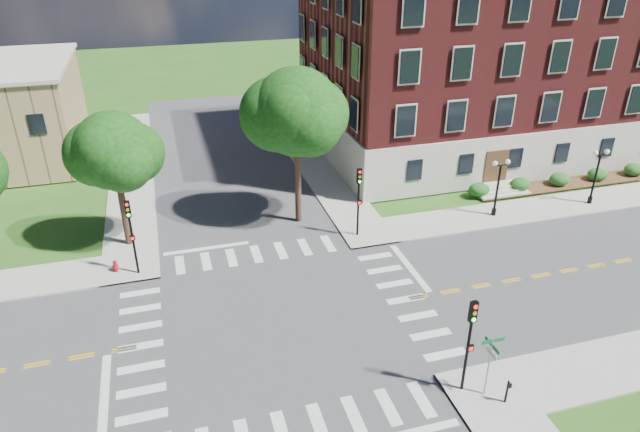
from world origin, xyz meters
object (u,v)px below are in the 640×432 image
object	(u,v)px
push_button_post	(507,391)
twin_lamp_west	(498,184)
twin_lamp_east	(596,173)
street_sign_pole	(491,356)
traffic_signal_ne	(359,194)
fire_hydrant	(115,266)
traffic_signal_nw	(131,228)
traffic_signal_se	(470,335)

from	to	relation	value
push_button_post	twin_lamp_west	bearing A→B (deg)	60.32
twin_lamp_east	street_sign_pole	xyz separation A→B (m)	(-17.83, -15.16, -0.21)
traffic_signal_ne	fire_hydrant	bearing A→B (deg)	-179.19
push_button_post	twin_lamp_east	bearing A→B (deg)	42.71
traffic_signal_nw	push_button_post	size ratio (longest dim) A/B	4.00
traffic_signal_nw	push_button_post	xyz separation A→B (m)	(15.48, -15.31, -2.39)
traffic_signal_se	street_sign_pole	world-z (taller)	traffic_signal_se
twin_lamp_east	fire_hydrant	bearing A→B (deg)	-179.99
traffic_signal_se	push_button_post	world-z (taller)	traffic_signal_se
twin_lamp_east	fire_hydrant	size ratio (longest dim) A/B	5.64
twin_lamp_east	fire_hydrant	distance (m)	34.04
street_sign_pole	traffic_signal_ne	bearing A→B (deg)	92.24
traffic_signal_se	twin_lamp_east	size ratio (longest dim) A/B	1.13
street_sign_pole	fire_hydrant	xyz separation A→B (m)	(-16.15, 15.15, -1.84)
traffic_signal_nw	twin_lamp_west	size ratio (longest dim) A/B	1.13
traffic_signal_ne	traffic_signal_nw	bearing A→B (deg)	-176.84
traffic_signal_se	fire_hydrant	bearing A→B (deg)	136.38
traffic_signal_se	traffic_signal_nw	size ratio (longest dim) A/B	1.00
traffic_signal_se	push_button_post	size ratio (longest dim) A/B	4.00
street_sign_pole	fire_hydrant	distance (m)	22.22
traffic_signal_nw	twin_lamp_west	distance (m)	24.70
traffic_signal_se	traffic_signal_nw	xyz separation A→B (m)	(-14.04, 14.05, 0.00)
traffic_signal_se	traffic_signal_nw	distance (m)	19.86
traffic_signal_nw	street_sign_pole	size ratio (longest dim) A/B	1.55
push_button_post	traffic_signal_ne	bearing A→B (deg)	94.34
twin_lamp_west	push_button_post	bearing A→B (deg)	-119.68
twin_lamp_east	push_button_post	distance (m)	23.48
traffic_signal_nw	twin_lamp_east	size ratio (longest dim) A/B	1.13
street_sign_pole	fire_hydrant	world-z (taller)	street_sign_pole
twin_lamp_east	push_button_post	bearing A→B (deg)	-137.29
street_sign_pole	twin_lamp_east	bearing A→B (deg)	40.37
fire_hydrant	traffic_signal_se	bearing A→B (deg)	-43.62
twin_lamp_west	fire_hydrant	distance (m)	26.05
fire_hydrant	push_button_post	bearing A→B (deg)	-43.43
traffic_signal_se	twin_lamp_east	bearing A→B (deg)	38.11
twin_lamp_east	traffic_signal_se	bearing A→B (deg)	-141.89
traffic_signal_se	push_button_post	distance (m)	3.06
twin_lamp_west	fire_hydrant	world-z (taller)	twin_lamp_west
traffic_signal_ne	push_button_post	distance (m)	16.32
street_sign_pole	push_button_post	distance (m)	1.79
twin_lamp_west	twin_lamp_east	world-z (taller)	same
push_button_post	street_sign_pole	bearing A→B (deg)	130.48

